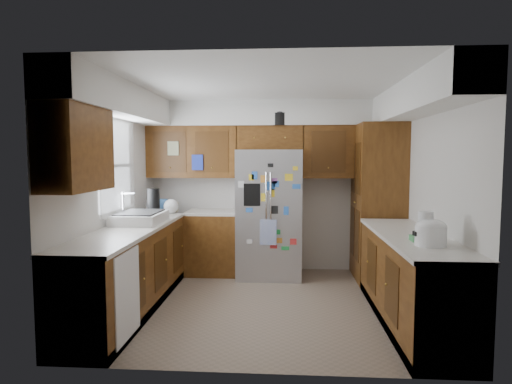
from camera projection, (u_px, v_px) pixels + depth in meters
The scene contains 12 objects.
floor at pixel (266, 304), 4.95m from camera, with size 3.60×3.60×0.00m, color gray.
room_shell at pixel (258, 147), 5.17m from camera, with size 3.64×3.24×2.52m.
left_counter_run at pixel (150, 265), 5.03m from camera, with size 1.36×3.20×0.92m.
right_counter_run at pixel (411, 283), 4.35m from camera, with size 0.63×2.25×0.92m.
pantry at pixel (378, 202), 5.91m from camera, with size 0.60×0.90×2.15m, color #48260E.
fridge at pixel (269, 213), 6.08m from camera, with size 0.90×0.79×1.80m.
bridge_cabinet at pixel (270, 138), 6.21m from camera, with size 0.96×0.34×0.35m, color #48260E.
fridge_top_items at pixel (265, 116), 6.14m from camera, with size 0.71×0.35×0.31m.
sink_assembly at pixel (140, 217), 5.07m from camera, with size 0.52×0.70×0.37m.
left_counter_clutter at pixel (160, 205), 5.77m from camera, with size 0.41×0.84×0.38m.
rice_cooker at pixel (431, 232), 3.76m from camera, with size 0.28×0.27×0.24m.
paper_towel at pixel (425, 228), 3.82m from camera, with size 0.13×0.13×0.30m, color white.
Camera 1 is at (0.21, -4.83, 1.70)m, focal length 30.00 mm.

